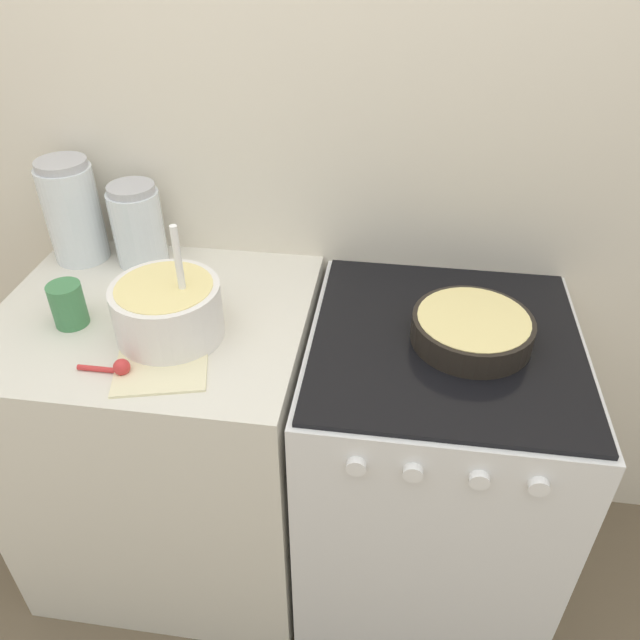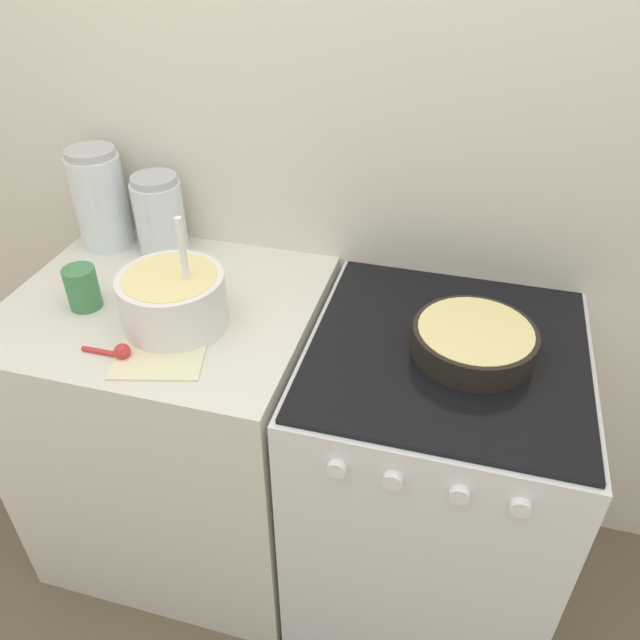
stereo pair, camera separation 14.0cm
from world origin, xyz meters
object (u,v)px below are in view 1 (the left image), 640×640
stove (427,468)px  storage_jar_middle (139,230)px  mixing_bowl (167,308)px  storage_jar_left (74,218)px  tin_can (68,305)px  baking_pan (472,329)px

stove → storage_jar_middle: 1.00m
mixing_bowl → storage_jar_left: 0.48m
storage_jar_left → tin_can: storage_jar_left is taller
stove → storage_jar_left: size_ratio=3.18×
mixing_bowl → storage_jar_middle: (-0.19, 0.31, 0.02)m
storage_jar_middle → mixing_bowl: bearing=-59.1°
mixing_bowl → storage_jar_left: bearing=139.3°
baking_pan → storage_jar_middle: (-0.86, 0.24, 0.06)m
mixing_bowl → baking_pan: size_ratio=1.04×
storage_jar_middle → tin_can: size_ratio=2.09×
mixing_bowl → tin_can: 0.25m
mixing_bowl → baking_pan: bearing=6.2°
mixing_bowl → tin_can: (-0.25, 0.01, -0.02)m
baking_pan → storage_jar_left: (-1.04, 0.24, 0.08)m
storage_jar_middle → baking_pan: bearing=-15.3°
mixing_bowl → storage_jar_left: (-0.36, 0.31, 0.04)m
stove → mixing_bowl: (-0.63, -0.07, 0.52)m
baking_pan → tin_can: size_ratio=2.56×
mixing_bowl → tin_can: size_ratio=2.67×
tin_can → mixing_bowl: bearing=-2.4°
mixing_bowl → storage_jar_middle: mixing_bowl is taller
tin_can → baking_pan: bearing=3.9°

